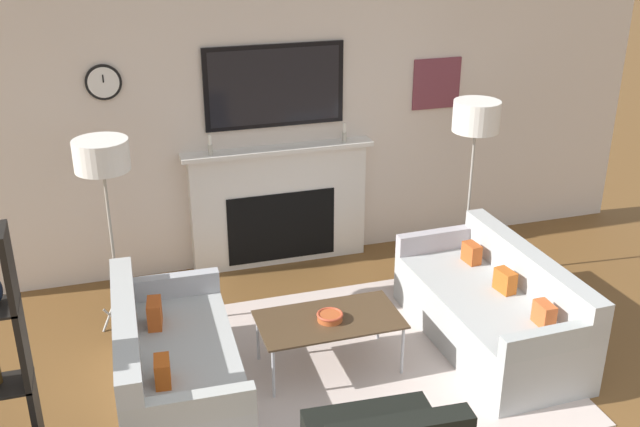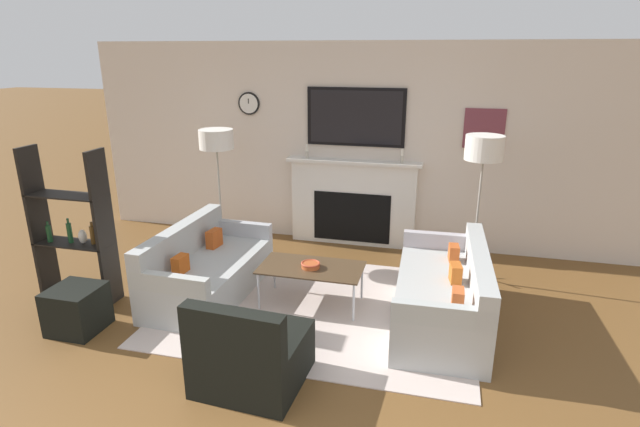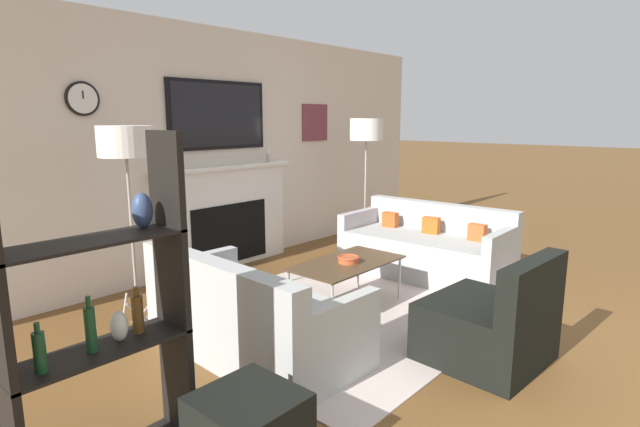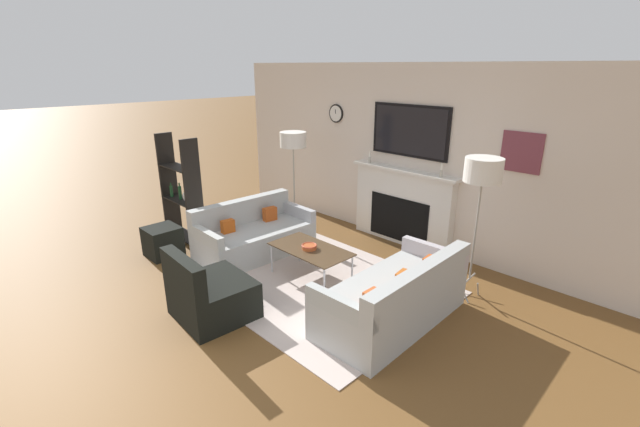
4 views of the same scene
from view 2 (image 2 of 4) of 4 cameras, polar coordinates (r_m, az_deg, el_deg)
The scene contains 11 objects.
fireplace_wall at distance 6.79m, azimuth 4.06°, elevation 6.57°, with size 7.56×0.28×2.70m.
area_rug at distance 5.35m, azimuth -0.15°, elevation -10.58°, with size 3.16×2.40×0.01m.
couch_left at distance 5.65m, azimuth -12.88°, elevation -6.40°, with size 0.88×1.70×0.77m.
couch_right at distance 5.09m, azimuth 14.01°, elevation -9.18°, with size 0.89×1.82×0.77m.
armchair at distance 4.16m, azimuth -7.95°, elevation -15.68°, with size 0.85×0.82×0.81m.
coffee_table at distance 5.23m, azimuth -1.00°, elevation -6.39°, with size 1.08×0.58×0.43m.
decorative_bowl at distance 5.19m, azimuth -1.09°, elevation -5.88°, with size 0.20×0.20×0.06m.
floor_lamp_left at distance 6.35m, azimuth -11.77°, elevation 8.11°, with size 0.42×0.42×1.66m.
floor_lamp_right at distance 5.73m, azimuth 18.25°, elevation 6.93°, with size 0.41×0.41×1.72m.
shelf_unit at distance 5.82m, azimuth -26.37°, elevation -1.67°, with size 0.84×0.28×1.65m.
ottoman at distance 5.39m, azimuth -26.03°, elevation -9.78°, with size 0.46×0.46×0.44m.
Camera 2 is at (1.16, -1.45, 2.57)m, focal length 28.00 mm.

